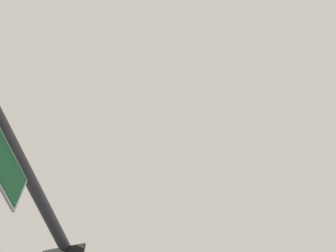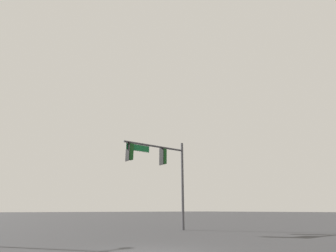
{
  "view_description": "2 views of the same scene",
  "coord_description": "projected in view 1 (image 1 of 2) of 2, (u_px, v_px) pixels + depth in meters",
  "views": [
    {
      "loc": [
        -2.35,
        -5.81,
        1.93
      ],
      "look_at": [
        -5.58,
        -6.56,
        7.31
      ],
      "focal_mm": 50.0,
      "sensor_mm": 36.0,
      "label": 1
    },
    {
      "loc": [
        5.05,
        7.58,
        1.38
      ],
      "look_at": [
        -6.68,
        -7.96,
        7.64
      ],
      "focal_mm": 28.0,
      "sensor_mm": 36.0,
      "label": 2
    }
  ],
  "objects": []
}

